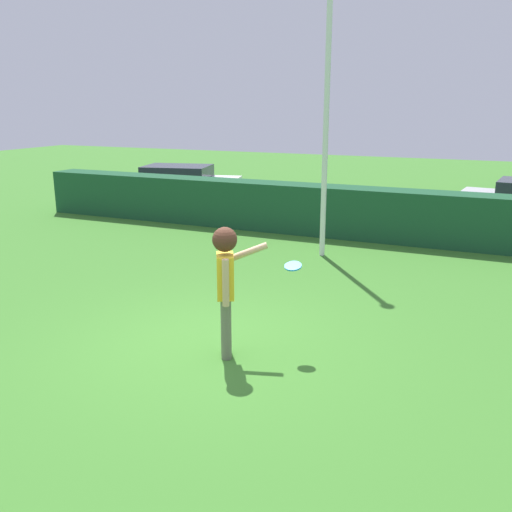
{
  "coord_description": "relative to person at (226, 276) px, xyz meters",
  "views": [
    {
      "loc": [
        3.53,
        -6.51,
        3.31
      ],
      "look_at": [
        0.34,
        0.73,
        1.15
      ],
      "focal_mm": 39.34,
      "sensor_mm": 36.0,
      "label": 1
    }
  ],
  "objects": [
    {
      "name": "frisbee",
      "position": [
        0.71,
        0.61,
        0.06
      ],
      "size": [
        0.24,
        0.23,
        0.09
      ],
      "color": "#268CE5"
    },
    {
      "name": "hedge_row",
      "position": [
        -0.35,
        7.56,
        -0.49
      ],
      "size": [
        18.43,
        0.9,
        1.27
      ],
      "primitive_type": "cube",
      "color": "#1A4C2C",
      "rests_on": "ground"
    },
    {
      "name": "person",
      "position": [
        0.0,
        0.0,
        0.0
      ],
      "size": [
        0.61,
        0.77,
        1.78
      ],
      "color": "#6B6E59",
      "rests_on": "ground"
    },
    {
      "name": "ground_plane",
      "position": [
        -0.35,
        0.26,
        -1.13
      ],
      "size": [
        60.0,
        60.0,
        0.0
      ],
      "primitive_type": "plane",
      "color": "#3C7A2A"
    },
    {
      "name": "lamppost",
      "position": [
        -0.38,
        5.54,
        2.11
      ],
      "size": [
        0.24,
        0.24,
        5.85
      ],
      "color": "silver",
      "rests_on": "ground"
    },
    {
      "name": "parked_car_white",
      "position": [
        -7.09,
        10.36,
        -0.44
      ],
      "size": [
        4.47,
        2.59,
        1.25
      ],
      "color": "white",
      "rests_on": "ground"
    }
  ]
}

